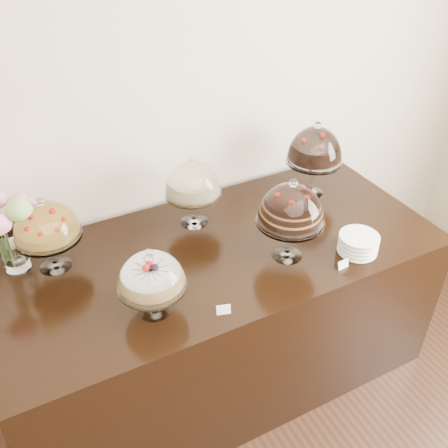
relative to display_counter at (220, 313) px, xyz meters
name	(u,v)px	position (x,y,z in m)	size (l,w,h in m)	color
wall_back	(109,106)	(-0.31, 0.55, 1.05)	(5.00, 0.04, 3.00)	beige
display_counter	(220,313)	(0.00, 0.00, 0.00)	(2.20, 1.00, 0.90)	black
cake_stand_sugar_sponge	(151,275)	(-0.43, -0.25, 0.64)	(0.29, 0.29, 0.32)	white
cake_stand_choco_layer	(291,207)	(0.27, -0.20, 0.73)	(0.32, 0.32, 0.43)	white
cake_stand_cheesecake	(193,182)	(-0.01, 0.26, 0.70)	(0.29, 0.29, 0.39)	white
cake_stand_dark_choco	(315,148)	(0.70, 0.22, 0.73)	(0.31, 0.31, 0.44)	white
cake_stand_fruit_tart	(45,224)	(-0.75, 0.24, 0.69)	(0.30, 0.30, 0.38)	white
flower_vase	(7,221)	(-0.90, 0.31, 0.71)	(0.30, 0.31, 0.41)	white
plate_stack	(358,244)	(0.59, -0.33, 0.50)	(0.19, 0.19, 0.09)	white
price_card_left	(224,310)	(-0.18, -0.40, 0.47)	(0.06, 0.01, 0.04)	white
price_card_right	(343,264)	(0.45, -0.40, 0.47)	(0.06, 0.01, 0.04)	white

